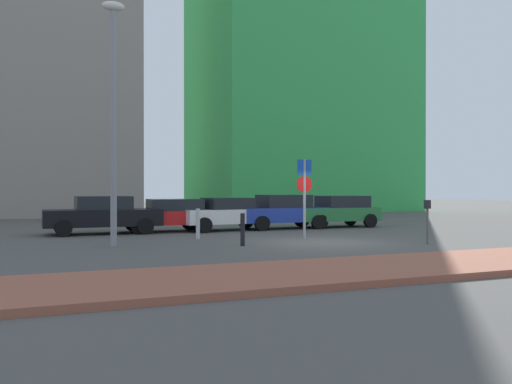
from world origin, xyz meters
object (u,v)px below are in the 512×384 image
(parked_car_white, at_px, (226,213))
(parked_car_red, at_px, (170,214))
(parked_car_blue, at_px, (283,211))
(parking_sign_post, at_px, (304,188))
(traffic_bollard_mid, at_px, (243,230))
(traffic_bollard_near, at_px, (198,224))
(parked_car_green, at_px, (337,211))
(parked_car_black, at_px, (103,214))
(street_lamp, at_px, (113,104))
(parking_meter, at_px, (427,216))

(parked_car_white, bearing_deg, parked_car_red, 172.46)
(parked_car_white, bearing_deg, parked_car_blue, 0.32)
(parking_sign_post, relative_size, traffic_bollard_mid, 2.81)
(traffic_bollard_near, bearing_deg, traffic_bollard_mid, -78.28)
(parked_car_green, height_order, parking_sign_post, parking_sign_post)
(parked_car_red, bearing_deg, parked_car_blue, -3.36)
(parked_car_black, xyz_separation_m, parked_car_white, (5.19, -0.20, -0.04))
(parked_car_red, height_order, street_lamp, street_lamp)
(parked_car_green, bearing_deg, parked_car_black, 178.38)
(parked_car_blue, bearing_deg, parking_meter, -81.41)
(parked_car_white, relative_size, traffic_bollard_mid, 3.94)
(parked_car_red, height_order, parked_car_blue, parked_car_blue)
(traffic_bollard_near, bearing_deg, parking_sign_post, -19.93)
(parked_car_green, relative_size, parking_sign_post, 1.40)
(parked_car_white, xyz_separation_m, parked_car_green, (5.54, -0.10, 0.03))
(traffic_bollard_mid, bearing_deg, parking_sign_post, 27.14)
(street_lamp, relative_size, traffic_bollard_mid, 7.42)
(parked_car_blue, bearing_deg, parked_car_green, -2.40)
(traffic_bollard_mid, bearing_deg, parked_car_blue, 54.52)
(parked_car_red, distance_m, parking_meter, 10.67)
(parked_car_blue, distance_m, parking_sign_post, 5.09)
(parking_sign_post, distance_m, traffic_bollard_mid, 3.67)
(parking_meter, distance_m, traffic_bollard_mid, 6.06)
(parked_car_blue, xyz_separation_m, parking_sign_post, (-1.46, -4.76, 1.04))
(traffic_bollard_near, bearing_deg, parked_car_white, 55.79)
(parked_car_black, relative_size, street_lamp, 0.59)
(parked_car_red, distance_m, traffic_bollard_near, 3.75)
(parked_car_white, relative_size, parking_meter, 2.82)
(parked_car_black, distance_m, parked_car_green, 10.74)
(parked_car_black, xyz_separation_m, traffic_bollard_near, (2.86, -3.63, -0.23))
(parked_car_black, bearing_deg, parking_sign_post, -37.25)
(traffic_bollard_mid, bearing_deg, street_lamp, 159.32)
(parked_car_blue, distance_m, traffic_bollard_mid, 7.77)
(parked_car_blue, bearing_deg, parked_car_black, 178.65)
(parked_car_blue, bearing_deg, parked_car_red, 176.64)
(parked_car_blue, xyz_separation_m, traffic_bollard_near, (-5.10, -3.44, -0.25))
(parking_sign_post, xyz_separation_m, traffic_bollard_near, (-3.64, 1.32, -1.28))
(street_lamp, xyz_separation_m, traffic_bollard_mid, (3.79, -1.43, -3.96))
(parked_car_black, height_order, parking_meter, parked_car_black)
(parked_car_white, bearing_deg, traffic_bollard_near, -124.21)
(parking_sign_post, bearing_deg, traffic_bollard_mid, -152.86)
(parked_car_red, xyz_separation_m, parking_meter, (6.44, -8.51, 0.20))
(parked_car_black, relative_size, traffic_bollard_near, 4.14)
(street_lamp, height_order, traffic_bollard_mid, street_lamp)
(parked_car_white, bearing_deg, street_lamp, -138.57)
(parked_car_black, height_order, street_lamp, street_lamp)
(parked_car_white, height_order, parked_car_green, parked_car_green)
(parked_car_black, relative_size, parking_sign_post, 1.57)
(parking_sign_post, relative_size, traffic_bollard_near, 2.65)
(parked_car_white, distance_m, parking_sign_post, 5.04)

